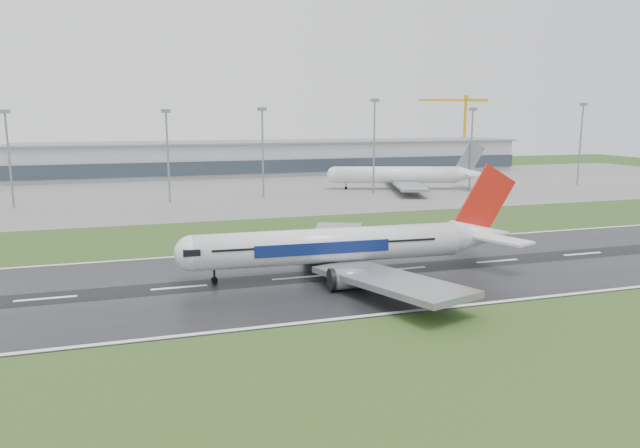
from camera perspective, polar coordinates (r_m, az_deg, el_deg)
name	(u,v)px	position (r m, az deg, el deg)	size (l,w,h in m)	color
ground	(497,261)	(117.53, 17.01, -3.54)	(520.00, 520.00, 0.00)	#294519
runway	(497,261)	(117.51, 17.01, -3.51)	(400.00, 45.00, 0.10)	black
apron	(314,187)	(230.10, -0.61, 3.64)	(400.00, 130.00, 0.08)	slate
terminal	(279,158)	(287.19, -4.04, 6.49)	(240.00, 36.00, 15.00)	#9598A0
main_airliner	(354,223)	(101.66, 3.34, 0.05)	(61.43, 58.51, 18.14)	silver
parked_airliner	(403,166)	(224.34, 8.11, 5.67)	(60.97, 56.77, 17.87)	white
tower_crane	(465,130)	(342.96, 14.02, 8.92)	(39.74, 2.17, 39.62)	#D69E0B
floodmast_0	(9,162)	(198.15, -28.20, 5.41)	(0.64, 0.64, 28.43)	gray
floodmast_1	(168,158)	(194.68, -14.70, 6.28)	(0.64, 0.64, 28.70)	gray
floodmast_2	(263,155)	(198.44, -5.64, 6.75)	(0.64, 0.64, 29.42)	gray
floodmast_3	(374,148)	(210.18, 5.33, 7.40)	(0.64, 0.64, 32.63)	gray
floodmast_4	(471,151)	(228.27, 14.62, 6.98)	(0.64, 0.64, 29.65)	gray
floodmast_5	(580,146)	(257.85, 24.18, 7.00)	(0.64, 0.64, 31.73)	gray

